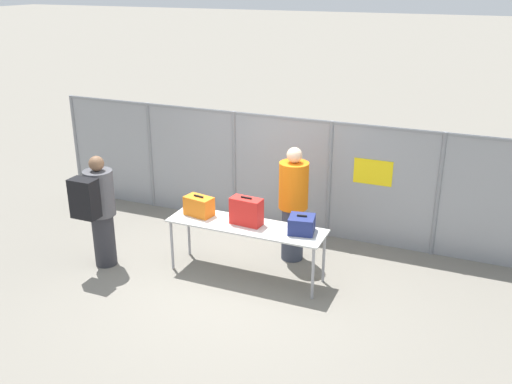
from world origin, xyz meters
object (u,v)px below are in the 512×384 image
at_px(suitcase_orange, 199,206).
at_px(suitcase_red, 246,211).
at_px(utility_trailer, 346,175).
at_px(inspection_table, 246,229).
at_px(traveler_hooded, 98,208).
at_px(security_worker_near, 293,203).
at_px(suitcase_navy, 302,224).

height_order(suitcase_orange, suitcase_red, suitcase_red).
bearing_deg(suitcase_red, utility_trailer, 81.82).
distance_m(inspection_table, suitcase_orange, 0.79).
distance_m(suitcase_orange, traveler_hooded, 1.44).
xyz_separation_m(suitcase_orange, suitcase_red, (0.76, -0.02, 0.05)).
relative_size(inspection_table, security_worker_near, 1.29).
height_order(suitcase_red, security_worker_near, security_worker_near).
height_order(suitcase_orange, suitcase_navy, suitcase_orange).
relative_size(suitcase_orange, utility_trailer, 0.11).
height_order(suitcase_orange, traveler_hooded, traveler_hooded).
bearing_deg(security_worker_near, traveler_hooded, 41.77).
bearing_deg(traveler_hooded, security_worker_near, 19.48).
distance_m(inspection_table, traveler_hooded, 2.15).
height_order(traveler_hooded, security_worker_near, security_worker_near).
relative_size(suitcase_orange, traveler_hooded, 0.26).
distance_m(traveler_hooded, utility_trailer, 4.93).
relative_size(suitcase_red, utility_trailer, 0.11).
xyz_separation_m(suitcase_orange, security_worker_near, (1.19, 0.70, -0.02)).
height_order(suitcase_red, suitcase_navy, suitcase_red).
xyz_separation_m(traveler_hooded, utility_trailer, (2.57, 4.18, -0.50)).
relative_size(suitcase_navy, utility_trailer, 0.09).
relative_size(inspection_table, suitcase_red, 4.95).
bearing_deg(suitcase_navy, suitcase_orange, -179.18).
xyz_separation_m(inspection_table, security_worker_near, (0.43, 0.75, 0.18)).
distance_m(suitcase_red, traveler_hooded, 2.14).
xyz_separation_m(inspection_table, traveler_hooded, (-2.06, -0.57, 0.20)).
relative_size(suitcase_navy, traveler_hooded, 0.23).
xyz_separation_m(suitcase_red, utility_trailer, (0.51, 3.57, -0.55)).
relative_size(suitcase_orange, suitcase_red, 0.97).
distance_m(suitcase_orange, utility_trailer, 3.81).
bearing_deg(traveler_hooded, suitcase_orange, 17.26).
bearing_deg(traveler_hooded, suitcase_navy, 4.28).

